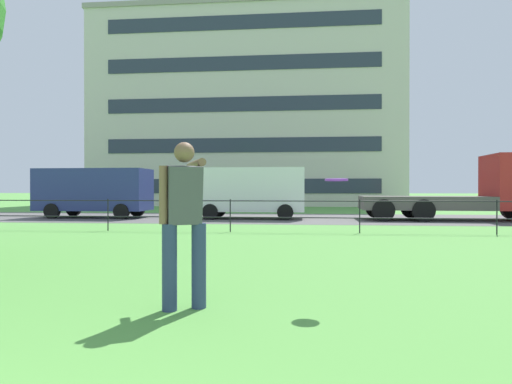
{
  "coord_description": "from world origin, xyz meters",
  "views": [
    {
      "loc": [
        2.11,
        -0.37,
        1.3
      ],
      "look_at": [
        1.22,
        8.67,
        1.25
      ],
      "focal_mm": 31.11,
      "sensor_mm": 36.0,
      "label": 1
    }
  ],
  "objects_px": {
    "panel_van_center": "(248,190)",
    "flatbed_truck_left": "(478,191)",
    "panel_van_far_left": "(95,190)",
    "apartment_building_background": "(250,115)",
    "person_thrower": "(184,219)",
    "frisbee": "(336,180)"
  },
  "relations": [
    {
      "from": "panel_van_far_left",
      "to": "panel_van_center",
      "type": "relative_size",
      "value": 1.0
    },
    {
      "from": "frisbee",
      "to": "panel_van_far_left",
      "type": "xyz_separation_m",
      "value": [
        -9.84,
        14.31,
        -0.14
      ]
    },
    {
      "from": "frisbee",
      "to": "panel_van_center",
      "type": "relative_size",
      "value": 0.06
    },
    {
      "from": "frisbee",
      "to": "panel_van_far_left",
      "type": "height_order",
      "value": "panel_van_far_left"
    },
    {
      "from": "frisbee",
      "to": "panel_van_center",
      "type": "xyz_separation_m",
      "value": [
        -2.71,
        14.31,
        -0.14
      ]
    },
    {
      "from": "apartment_building_background",
      "to": "frisbee",
      "type": "bearing_deg",
      "value": -81.92
    },
    {
      "from": "panel_van_far_left",
      "to": "flatbed_truck_left",
      "type": "bearing_deg",
      "value": -0.82
    },
    {
      "from": "panel_van_center",
      "to": "flatbed_truck_left",
      "type": "height_order",
      "value": "flatbed_truck_left"
    },
    {
      "from": "person_thrower",
      "to": "panel_van_center",
      "type": "relative_size",
      "value": 0.36
    },
    {
      "from": "panel_van_far_left",
      "to": "panel_van_center",
      "type": "height_order",
      "value": "same"
    },
    {
      "from": "panel_van_center",
      "to": "apartment_building_background",
      "type": "bearing_deg",
      "value": 96.17
    },
    {
      "from": "apartment_building_background",
      "to": "panel_van_far_left",
      "type": "bearing_deg",
      "value": -103.75
    },
    {
      "from": "person_thrower",
      "to": "flatbed_truck_left",
      "type": "bearing_deg",
      "value": 59.38
    },
    {
      "from": "flatbed_truck_left",
      "to": "panel_van_center",
      "type": "bearing_deg",
      "value": 178.59
    },
    {
      "from": "frisbee",
      "to": "person_thrower",
      "type": "bearing_deg",
      "value": -162.13
    },
    {
      "from": "frisbee",
      "to": "panel_van_far_left",
      "type": "relative_size",
      "value": 0.06
    },
    {
      "from": "panel_van_far_left",
      "to": "apartment_building_background",
      "type": "distance_m",
      "value": 21.84
    },
    {
      "from": "person_thrower",
      "to": "panel_van_center",
      "type": "bearing_deg",
      "value": 93.98
    },
    {
      "from": "frisbee",
      "to": "flatbed_truck_left",
      "type": "bearing_deg",
      "value": 63.65
    },
    {
      "from": "panel_van_far_left",
      "to": "flatbed_truck_left",
      "type": "height_order",
      "value": "flatbed_truck_left"
    },
    {
      "from": "person_thrower",
      "to": "apartment_building_background",
      "type": "bearing_deg",
      "value": 95.24
    },
    {
      "from": "panel_van_far_left",
      "to": "apartment_building_background",
      "type": "height_order",
      "value": "apartment_building_background"
    }
  ]
}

